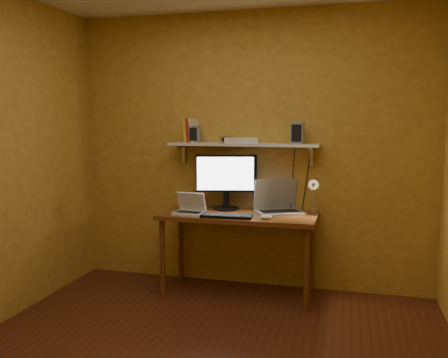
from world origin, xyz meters
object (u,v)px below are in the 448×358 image
(desk, at_px, (238,223))
(desk_lamp, at_px, (314,191))
(router, at_px, (240,140))
(wall_shelf, at_px, (243,145))
(shelf_camera, at_px, (225,140))
(netbook, at_px, (190,208))
(speaker_right, at_px, (298,133))
(speaker_left, at_px, (195,134))
(keyboard, at_px, (227,216))
(mouse, at_px, (266,217))
(monitor, at_px, (226,179))
(laptop, at_px, (278,204))

(desk, height_order, desk_lamp, desk_lamp)
(desk_lamp, relative_size, router, 1.22)
(wall_shelf, xyz_separation_m, shelf_camera, (-0.15, -0.07, 0.05))
(netbook, distance_m, speaker_right, 1.17)
(router, bearing_deg, speaker_left, -178.34)
(desk, height_order, speaker_left, speaker_left)
(wall_shelf, xyz_separation_m, speaker_left, (-0.47, -0.00, 0.10))
(desk_lamp, relative_size, speaker_right, 1.92)
(wall_shelf, relative_size, speaker_left, 8.68)
(desk, height_order, keyboard, keyboard)
(keyboard, height_order, speaker_right, speaker_right)
(wall_shelf, height_order, keyboard, wall_shelf)
(desk, bearing_deg, desk_lamp, 10.81)
(mouse, height_order, speaker_left, speaker_left)
(shelf_camera, bearing_deg, desk, -38.37)
(shelf_camera, bearing_deg, speaker_left, 167.63)
(monitor, xyz_separation_m, mouse, (0.44, -0.35, -0.27))
(desk, distance_m, desk_lamp, 0.73)
(desk, xyz_separation_m, router, (-0.03, 0.20, 0.74))
(monitor, height_order, mouse, monitor)
(mouse, bearing_deg, desk, 134.69)
(desk, xyz_separation_m, desk_lamp, (0.66, 0.13, 0.29))
(wall_shelf, bearing_deg, monitor, -172.94)
(desk_lamp, xyz_separation_m, speaker_left, (-1.13, 0.06, 0.50))
(desk, relative_size, speaker_right, 7.17)
(wall_shelf, distance_m, router, 0.05)
(desk, relative_size, monitor, 2.49)
(desk, relative_size, wall_shelf, 1.00)
(netbook, relative_size, router, 0.92)
(keyboard, xyz_separation_m, mouse, (0.35, 0.01, 0.01))
(desk, bearing_deg, router, 98.71)
(laptop, bearing_deg, speaker_left, 150.04)
(netbook, xyz_separation_m, keyboard, (0.36, -0.07, -0.04))
(router, bearing_deg, wall_shelf, -14.37)
(wall_shelf, xyz_separation_m, laptop, (0.33, -0.04, -0.53))
(netbook, bearing_deg, keyboard, -4.86)
(wall_shelf, distance_m, speaker_left, 0.48)
(desk, height_order, speaker_right, speaker_right)
(monitor, distance_m, shelf_camera, 0.37)
(keyboard, distance_m, router, 0.75)
(desk_lamp, bearing_deg, speaker_left, 176.79)
(desk_lamp, height_order, router, router)
(desk, distance_m, netbook, 0.46)
(desk, relative_size, router, 4.56)
(monitor, relative_size, mouse, 5.55)
(speaker_right, relative_size, router, 0.64)
(desk_lamp, distance_m, speaker_right, 0.54)
(keyboard, bearing_deg, mouse, -0.77)
(laptop, relative_size, keyboard, 1.11)
(keyboard, relative_size, mouse, 4.36)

